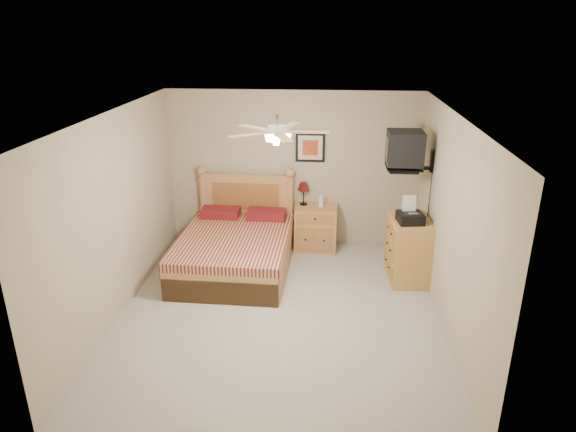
# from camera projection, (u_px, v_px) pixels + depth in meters

# --- Properties ---
(floor) EXTENTS (4.50, 4.50, 0.00)m
(floor) POSITION_uv_depth(u_px,v_px,m) (280.00, 312.00, 6.55)
(floor) COLOR #9C968D
(floor) RESTS_ON ground
(ceiling) EXTENTS (4.00, 4.50, 0.04)m
(ceiling) POSITION_uv_depth(u_px,v_px,m) (279.00, 115.00, 5.66)
(ceiling) COLOR white
(ceiling) RESTS_ON ground
(wall_back) EXTENTS (4.00, 0.04, 2.50)m
(wall_back) POSITION_uv_depth(u_px,v_px,m) (293.00, 170.00, 8.20)
(wall_back) COLOR tan
(wall_back) RESTS_ON ground
(wall_front) EXTENTS (4.00, 0.04, 2.50)m
(wall_front) POSITION_uv_depth(u_px,v_px,m) (252.00, 325.00, 4.01)
(wall_front) COLOR tan
(wall_front) RESTS_ON ground
(wall_left) EXTENTS (0.04, 4.50, 2.50)m
(wall_left) POSITION_uv_depth(u_px,v_px,m) (117.00, 216.00, 6.26)
(wall_left) COLOR tan
(wall_left) RESTS_ON ground
(wall_right) EXTENTS (0.04, 4.50, 2.50)m
(wall_right) POSITION_uv_depth(u_px,v_px,m) (451.00, 226.00, 5.95)
(wall_right) COLOR tan
(wall_right) RESTS_ON ground
(bed) EXTENTS (1.60, 2.07, 1.32)m
(bed) POSITION_uv_depth(u_px,v_px,m) (234.00, 229.00, 7.42)
(bed) COLOR #B6804A
(bed) RESTS_ON ground
(nightstand) EXTENTS (0.68, 0.52, 0.72)m
(nightstand) POSITION_uv_depth(u_px,v_px,m) (316.00, 228.00, 8.26)
(nightstand) COLOR #A77B3F
(nightstand) RESTS_ON ground
(table_lamp) EXTENTS (0.25, 0.25, 0.37)m
(table_lamp) POSITION_uv_depth(u_px,v_px,m) (303.00, 193.00, 8.16)
(table_lamp) COLOR #541013
(table_lamp) RESTS_ON nightstand
(lotion_bottle) EXTENTS (0.11, 0.11, 0.23)m
(lotion_bottle) POSITION_uv_depth(u_px,v_px,m) (321.00, 200.00, 8.07)
(lotion_bottle) COLOR silver
(lotion_bottle) RESTS_ON nightstand
(framed_picture) EXTENTS (0.46, 0.04, 0.46)m
(framed_picture) POSITION_uv_depth(u_px,v_px,m) (310.00, 147.00, 8.03)
(framed_picture) COLOR black
(framed_picture) RESTS_ON wall_back
(dresser) EXTENTS (0.57, 0.79, 0.90)m
(dresser) POSITION_uv_depth(u_px,v_px,m) (409.00, 250.00, 7.24)
(dresser) COLOR #A76E42
(dresser) RESTS_ON ground
(fax_machine) EXTENTS (0.38, 0.40, 0.35)m
(fax_machine) POSITION_uv_depth(u_px,v_px,m) (411.00, 210.00, 6.93)
(fax_machine) COLOR black
(fax_machine) RESTS_ON dresser
(magazine_lower) EXTENTS (0.26, 0.32, 0.03)m
(magazine_lower) POSITION_uv_depth(u_px,v_px,m) (403.00, 212.00, 7.33)
(magazine_lower) COLOR #B4A891
(magazine_lower) RESTS_ON dresser
(magazine_upper) EXTENTS (0.31, 0.36, 0.02)m
(magazine_upper) POSITION_uv_depth(u_px,v_px,m) (403.00, 210.00, 7.35)
(magazine_upper) COLOR gray
(magazine_upper) RESTS_ON magazine_lower
(wall_tv) EXTENTS (0.56, 0.46, 0.58)m
(wall_tv) POSITION_uv_depth(u_px,v_px,m) (416.00, 151.00, 7.02)
(wall_tv) COLOR black
(wall_tv) RESTS_ON wall_right
(ceiling_fan) EXTENTS (1.14, 1.14, 0.28)m
(ceiling_fan) POSITION_uv_depth(u_px,v_px,m) (277.00, 132.00, 5.52)
(ceiling_fan) COLOR silver
(ceiling_fan) RESTS_ON ceiling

